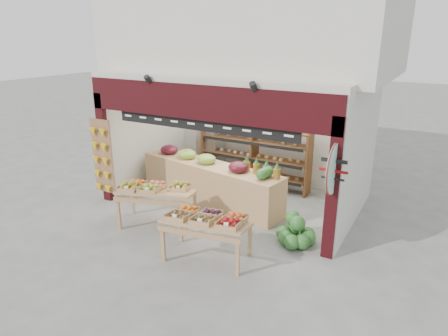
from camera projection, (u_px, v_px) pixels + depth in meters
ground at (226, 206)px, 9.57m from camera, size 60.00×60.00×0.00m
shop_structure at (258, 34)px, 9.65m from camera, size 6.36×5.12×5.40m
banana_board at (102, 158)px, 9.51m from camera, size 0.60×0.15×1.80m
gift_sign at (334, 169)px, 6.79m from camera, size 0.04×0.93×0.92m
back_shelving at (254, 145)px, 10.57m from camera, size 3.06×0.50×1.88m
refrigerator at (211, 148)px, 11.53m from camera, size 0.64×0.64×1.61m
cardboard_stack at (184, 182)px, 10.50m from camera, size 0.97×0.70×0.60m
mid_counter at (210, 181)px, 9.70m from camera, size 3.95×1.42×1.20m
display_table_left at (152, 190)px, 8.50m from camera, size 1.78×1.36×1.01m
display_table_right at (207, 220)px, 7.15m from camera, size 1.65×1.10×0.98m
watermelon_pile at (296, 233)px, 7.83m from camera, size 0.80×0.77×0.58m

